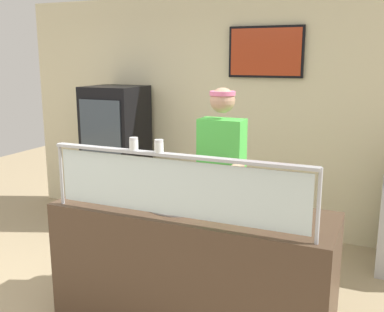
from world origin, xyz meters
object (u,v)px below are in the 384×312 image
at_px(pizza_tray, 180,204).
at_px(pizza_server, 179,202).
at_px(worker_figure, 222,176).
at_px(parmesan_shaker, 134,145).
at_px(drink_fridge, 117,156).
at_px(pepper_flake_shaker, 159,147).

height_order(pizza_tray, pizza_server, pizza_server).
height_order(pizza_server, worker_figure, worker_figure).
distance_m(parmesan_shaker, drink_fridge, 2.54).
xyz_separation_m(pizza_tray, parmesan_shaker, (-0.19, -0.30, 0.47)).
bearing_deg(pepper_flake_shaker, drink_fridge, 129.39).
xyz_separation_m(pepper_flake_shaker, worker_figure, (0.07, 1.00, -0.43)).
height_order(pizza_tray, parmesan_shaker, parmesan_shaker).
distance_m(pepper_flake_shaker, worker_figure, 1.09).
xyz_separation_m(pizza_server, drink_fridge, (-1.64, 1.72, -0.15)).
xyz_separation_m(pizza_server, pepper_flake_shaker, (-0.00, -0.28, 0.45)).
height_order(pizza_server, pepper_flake_shaker, pepper_flake_shaker).
bearing_deg(pizza_server, pepper_flake_shaker, -106.07).
height_order(parmesan_shaker, worker_figure, worker_figure).
relative_size(parmesan_shaker, pepper_flake_shaker, 1.01).
relative_size(pizza_tray, pizza_server, 1.71).
bearing_deg(drink_fridge, pizza_tray, -45.91).
xyz_separation_m(pepper_flake_shaker, drink_fridge, (-1.64, 1.99, -0.60)).
xyz_separation_m(pizza_server, worker_figure, (0.07, 0.72, 0.02)).
xyz_separation_m(parmesan_shaker, worker_figure, (0.26, 1.00, -0.43)).
distance_m(pizza_tray, pizza_server, 0.03).
xyz_separation_m(worker_figure, drink_fridge, (-1.71, 0.99, -0.17)).
bearing_deg(pizza_tray, pepper_flake_shaker, -91.16).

